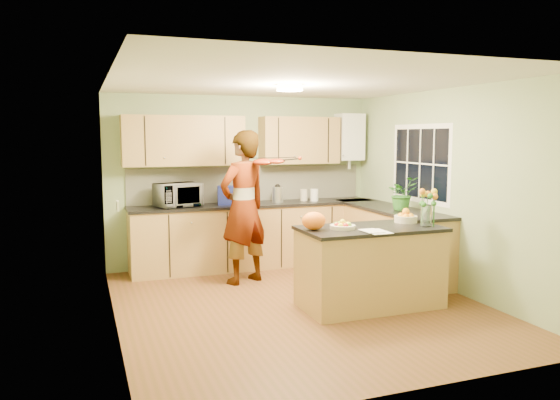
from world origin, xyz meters
name	(u,v)px	position (x,y,z in m)	size (l,w,h in m)	color
floor	(299,305)	(0.00, 0.00, 0.00)	(4.50, 4.50, 0.00)	brown
ceiling	(300,82)	(0.00, 0.00, 2.50)	(4.00, 4.50, 0.02)	silver
wall_back	(243,181)	(0.00, 2.25, 1.25)	(4.00, 0.02, 2.50)	#8BA676
wall_front	(416,228)	(0.00, -2.25, 1.25)	(4.00, 0.02, 2.50)	#8BA676
wall_left	(112,204)	(-2.00, 0.00, 1.25)	(0.02, 4.50, 2.50)	#8BA676
wall_right	(448,190)	(2.00, 0.00, 1.25)	(0.02, 4.50, 2.50)	#8BA676
back_counter	(255,235)	(0.10, 1.95, 0.47)	(3.64, 0.62, 0.94)	#AA8344
right_counter	(389,241)	(1.70, 0.85, 0.47)	(0.62, 2.24, 0.94)	#AA8344
splashback	(249,184)	(0.10, 2.23, 1.20)	(3.60, 0.02, 0.52)	beige
upper_cabinets	(234,141)	(-0.18, 2.08, 1.85)	(3.20, 0.34, 0.70)	#AA8344
boiler	(349,137)	(1.70, 2.09, 1.90)	(0.40, 0.30, 0.86)	white
window_right	(420,164)	(1.99, 0.60, 1.55)	(0.01, 1.30, 1.05)	white
light_switch	(118,206)	(-1.99, -0.60, 1.30)	(0.02, 0.09, 0.09)	white
ceiling_lamp	(290,88)	(0.00, 0.30, 2.46)	(0.30, 0.30, 0.07)	#FFEABF
peninsula_island	(370,267)	(0.73, -0.32, 0.46)	(1.58, 0.81, 0.91)	#AA8344
fruit_dish	(343,225)	(0.38, -0.32, 0.95)	(0.28, 0.28, 0.10)	beige
orange_bowl	(406,217)	(1.28, -0.17, 0.97)	(0.27, 0.27, 0.16)	beige
flower_vase	(427,195)	(1.33, -0.50, 1.26)	(0.29, 0.29, 0.53)	silver
orange_bag	(314,221)	(0.06, -0.27, 1.01)	(0.26, 0.22, 0.20)	orange
papers	(377,231)	(0.63, -0.62, 0.91)	(0.23, 0.31, 0.01)	white
violinist	(243,207)	(-0.31, 1.15, 1.00)	(0.73, 0.48, 1.99)	#EDAD91
violin	(263,162)	(-0.11, 0.93, 1.59)	(0.64, 0.26, 0.13)	#4A1404
microwave	(178,195)	(-1.02, 1.94, 1.10)	(0.59, 0.40, 0.33)	white
blue_box	(229,195)	(-0.29, 1.96, 1.07)	(0.33, 0.24, 0.26)	navy
kettle	(278,194)	(0.45, 1.95, 1.07)	(0.17, 0.17, 0.31)	silver
jar_cream	(304,195)	(0.90, 2.00, 1.03)	(0.11, 0.11, 0.17)	beige
jar_white	(314,195)	(1.02, 1.90, 1.03)	(0.12, 0.12, 0.18)	white
potted_plant	(402,193)	(1.70, 0.57, 1.16)	(0.40, 0.35, 0.45)	#2F7326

